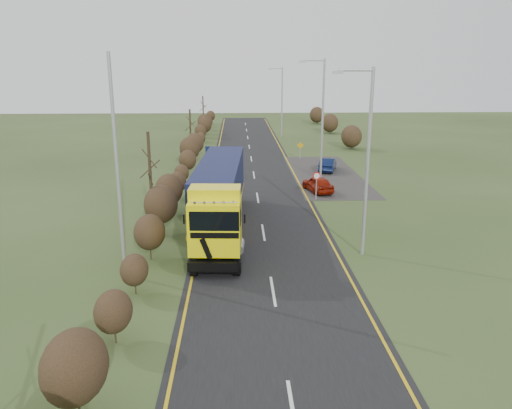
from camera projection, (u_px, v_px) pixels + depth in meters
The scene contains 14 objects.
ground at pixel (267, 258), 25.89m from camera, with size 160.00×160.00×0.00m, color #30411C.
road at pixel (259, 205), 35.50m from camera, with size 8.00×120.00×0.02m, color black.
layby at pixel (325, 174), 45.37m from camera, with size 6.00×18.00×0.02m, color #2D2A28.
lane_markings at pixel (259, 206), 35.20m from camera, with size 7.52×116.00×0.01m.
hedgerow at pixel (169, 191), 32.82m from camera, with size 2.24×102.04×6.05m.
lorry at pixel (219, 193), 29.51m from camera, with size 3.11×14.77×4.08m.
car_red_hatchback at pixel (318, 184), 39.09m from camera, with size 1.47×3.66×1.25m, color maroon.
car_blue_sedan at pixel (328, 165), 46.74m from camera, with size 1.30×3.74×1.23m, color #0A1437.
streetlight_near at pixel (366, 155), 24.92m from camera, with size 2.03×0.19×9.57m.
streetlight_mid at pixel (321, 114), 41.69m from camera, with size 2.15×0.20×10.15m.
streetlight_far at pixel (281, 99), 68.11m from camera, with size 1.98×0.19×9.30m.
left_pole at pixel (117, 170), 22.33m from camera, with size 0.16×0.16×10.22m, color #A2A4A8.
speed_sign at pixel (316, 181), 36.69m from camera, with size 0.57×0.10×2.07m.
warning_board at pixel (300, 149), 52.37m from camera, with size 0.70×0.11×1.83m.
Camera 1 is at (-1.54, -24.13, 9.68)m, focal length 35.00 mm.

